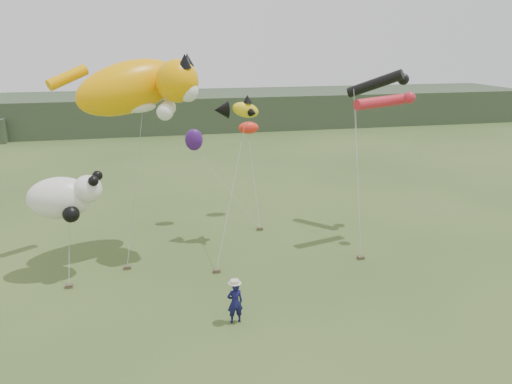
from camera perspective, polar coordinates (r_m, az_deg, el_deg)
The scene contains 9 objects.
ground at distance 19.82m, azimuth -0.83°, elevation -14.15°, with size 120.00×120.00×0.00m, color #385123.
headland at distance 61.86m, azimuth -12.33°, elevation 8.90°, with size 90.00×13.00×4.00m.
festival_attendant at distance 19.15m, azimuth -2.41°, elevation -12.49°, with size 0.61×0.40×1.66m, color #121143.
sandbag_anchors at distance 24.32m, azimuth -5.02°, elevation -7.79°, with size 13.82×5.09×0.16m.
cat_kite at distance 24.13m, azimuth -13.14°, elevation 11.63°, with size 6.91×4.40×3.39m.
fish_kite at distance 25.29m, azimuth -2.24°, elevation 9.42°, with size 2.35×1.55×1.28m.
tube_kites at distance 27.26m, azimuth 14.26°, elevation 11.15°, with size 4.07×4.55×1.82m.
panda_kite at distance 23.48m, azimuth -21.04°, elevation -0.54°, with size 3.28×2.12×2.04m.
misc_kites at distance 28.72m, azimuth -4.41°, elevation 6.56°, with size 4.41×1.57×1.37m.
Camera 1 is at (-3.42, -16.61, 10.26)m, focal length 35.00 mm.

